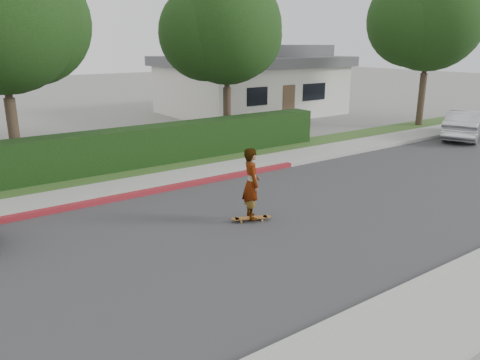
{
  "coord_description": "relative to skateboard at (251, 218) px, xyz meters",
  "views": [
    {
      "loc": [
        -10.3,
        -8.6,
        4.48
      ],
      "look_at": [
        -3.49,
        0.98,
        1.0
      ],
      "focal_mm": 35.0,
      "sensor_mm": 36.0,
      "label": 1
    }
  ],
  "objects": [
    {
      "name": "ground",
      "position": [
        3.49,
        -0.48,
        -0.09
      ],
      "size": [
        120.0,
        120.0,
        0.0
      ],
      "primitive_type": "plane",
      "color": "slate",
      "rests_on": "ground"
    },
    {
      "name": "road",
      "position": [
        3.49,
        -0.48,
        -0.09
      ],
      "size": [
        60.0,
        8.0,
        0.01
      ],
      "primitive_type": "cube",
      "color": "#2D2D30",
      "rests_on": "ground"
    },
    {
      "name": "curb_far",
      "position": [
        3.49,
        3.62,
        -0.02
      ],
      "size": [
        60.0,
        0.2,
        0.15
      ],
      "primitive_type": "cube",
      "color": "#9E9E99",
      "rests_on": "ground"
    },
    {
      "name": "curb_red_section",
      "position": [
        -1.51,
        3.62,
        -0.01
      ],
      "size": [
        12.0,
        0.21,
        0.15
      ],
      "primitive_type": "cube",
      "color": "maroon",
      "rests_on": "ground"
    },
    {
      "name": "sidewalk_far",
      "position": [
        3.49,
        4.52,
        -0.03
      ],
      "size": [
        60.0,
        1.6,
        0.12
      ],
      "primitive_type": "cube",
      "color": "gray",
      "rests_on": "ground"
    },
    {
      "name": "planting_strip",
      "position": [
        3.49,
        6.12,
        -0.04
      ],
      "size": [
        60.0,
        1.6,
        0.1
      ],
      "primitive_type": "cube",
      "color": "#2D4C1E",
      "rests_on": "ground"
    },
    {
      "name": "hedge",
      "position": [
        0.49,
        6.72,
        0.66
      ],
      "size": [
        15.0,
        1.0,
        1.5
      ],
      "primitive_type": "cube",
      "color": "black",
      "rests_on": "ground"
    },
    {
      "name": "tree_center",
      "position": [
        4.97,
        8.71,
        4.81
      ],
      "size": [
        5.66,
        4.84,
        7.44
      ],
      "color": "#33261C",
      "rests_on": "ground"
    },
    {
      "name": "tree_right",
      "position": [
        15.97,
        6.21,
        5.53
      ],
      "size": [
        6.32,
        5.6,
        8.56
      ],
      "color": "#33261C",
      "rests_on": "ground"
    },
    {
      "name": "house",
      "position": [
        11.49,
        15.52,
        2.01
      ],
      "size": [
        10.6,
        8.6,
        4.3
      ],
      "color": "beige",
      "rests_on": "ground"
    },
    {
      "name": "skateboard",
      "position": [
        0.0,
        0.0,
        0.0
      ],
      "size": [
        1.04,
        0.6,
        0.1
      ],
      "rotation": [
        0.0,
        0.0,
        -0.41
      ],
      "color": "#B88A32",
      "rests_on": "ground"
    },
    {
      "name": "skateboarder",
      "position": [
        0.0,
        0.0,
        0.94
      ],
      "size": [
        0.65,
        0.78,
        1.84
      ],
      "primitive_type": "imported",
      "rotation": [
        0.0,
        0.0,
        1.21
      ],
      "color": "white",
      "rests_on": "skateboard"
    },
    {
      "name": "car_silver",
      "position": [
        14.8,
        2.74,
        0.6
      ],
      "size": [
        4.45,
        2.97,
        1.39
      ],
      "primitive_type": "imported",
      "rotation": [
        0.0,
        0.0,
        1.96
      ],
      "color": "#B8BAC0",
      "rests_on": "ground"
    }
  ]
}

